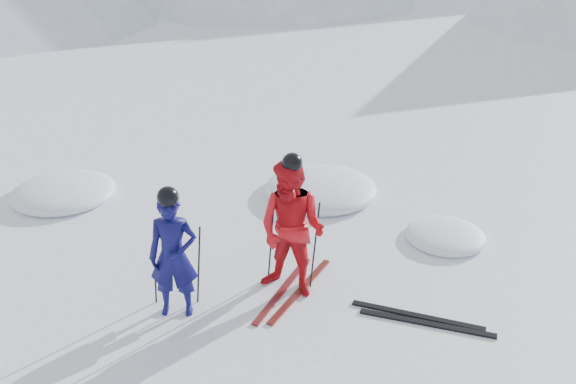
{
  "coord_description": "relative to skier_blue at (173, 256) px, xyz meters",
  "views": [
    {
      "loc": [
        -0.79,
        -7.25,
        4.85
      ],
      "look_at": [
        -1.31,
        0.5,
        1.1
      ],
      "focal_mm": 38.0,
      "sensor_mm": 36.0,
      "label": 1
    }
  ],
  "objects": [
    {
      "name": "ground",
      "position": [
        2.65,
        0.89,
        -0.84
      ],
      "size": [
        160.0,
        160.0,
        0.0
      ],
      "primitive_type": "plane",
      "color": "white",
      "rests_on": "ground"
    },
    {
      "name": "skier_blue",
      "position": [
        0.0,
        0.0,
        0.0
      ],
      "size": [
        0.64,
        0.45,
        1.68
      ],
      "primitive_type": "imported",
      "rotation": [
        0.0,
        0.0,
        0.08
      ],
      "color": "#0D0C4C",
      "rests_on": "ground"
    },
    {
      "name": "skier_red",
      "position": [
        1.44,
        0.56,
        0.12
      ],
      "size": [
        1.14,
        1.03,
        1.92
      ],
      "primitive_type": "imported",
      "rotation": [
        0.0,
        0.0,
        -0.4
      ],
      "color": "red",
      "rests_on": "ground"
    },
    {
      "name": "pole_blue_left",
      "position": [
        -0.3,
        0.15,
        -0.28
      ],
      "size": [
        0.11,
        0.08,
        1.12
      ],
      "primitive_type": "cylinder",
      "rotation": [
        0.05,
        0.08,
        0.0
      ],
      "color": "black",
      "rests_on": "ground"
    },
    {
      "name": "pole_blue_right",
      "position": [
        0.25,
        0.25,
        -0.28
      ],
      "size": [
        0.11,
        0.07,
        1.12
      ],
      "primitive_type": "cylinder",
      "rotation": [
        -0.04,
        0.08,
        0.0
      ],
      "color": "black",
      "rests_on": "ground"
    },
    {
      "name": "pole_red_left",
      "position": [
        1.14,
        0.81,
        -0.2
      ],
      "size": [
        0.13,
        0.1,
        1.28
      ],
      "primitive_type": "cylinder",
      "rotation": [
        0.06,
        0.08,
        0.0
      ],
      "color": "black",
      "rests_on": "ground"
    },
    {
      "name": "pole_red_right",
      "position": [
        1.74,
        0.71,
        -0.2
      ],
      "size": [
        0.13,
        0.09,
        1.28
      ],
      "primitive_type": "cylinder",
      "rotation": [
        -0.05,
        0.08,
        0.0
      ],
      "color": "black",
      "rests_on": "ground"
    },
    {
      "name": "ski_worn_left",
      "position": [
        1.32,
        0.56,
        -0.83
      ],
      "size": [
        0.68,
        1.62,
        0.03
      ],
      "primitive_type": "cube",
      "rotation": [
        0.0,
        0.0,
        -0.36
      ],
      "color": "black",
      "rests_on": "ground"
    },
    {
      "name": "ski_worn_right",
      "position": [
        1.56,
        0.56,
        -0.83
      ],
      "size": [
        0.79,
        1.58,
        0.03
      ],
      "primitive_type": "cube",
      "rotation": [
        0.0,
        0.0,
        -0.43
      ],
      "color": "black",
      "rests_on": "ground"
    },
    {
      "name": "ski_loose_a",
      "position": [
        3.09,
        0.1,
        -0.83
      ],
      "size": [
        1.66,
        0.55,
        0.03
      ],
      "primitive_type": "cube",
      "rotation": [
        0.0,
        0.0,
        1.29
      ],
      "color": "black",
      "rests_on": "ground"
    },
    {
      "name": "ski_loose_b",
      "position": [
        3.19,
        -0.05,
        -0.83
      ],
      "size": [
        1.67,
        0.49,
        0.03
      ],
      "primitive_type": "cube",
      "rotation": [
        0.0,
        0.0,
        1.33
      ],
      "color": "black",
      "rests_on": "ground"
    },
    {
      "name": "snow_lumps",
      "position": [
        0.85,
        2.9,
        -0.84
      ],
      "size": [
        10.67,
        6.33,
        0.45
      ],
      "color": "white",
      "rests_on": "ground"
    }
  ]
}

